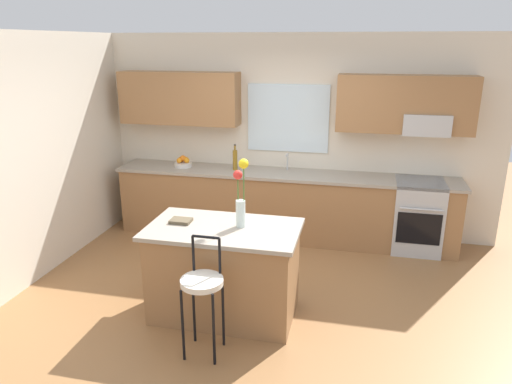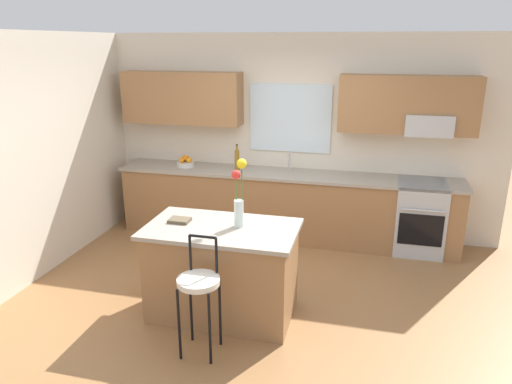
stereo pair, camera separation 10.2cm
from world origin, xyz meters
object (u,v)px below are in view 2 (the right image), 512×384
Objects in this scene: oven_range at (419,217)px; cookbook at (180,220)px; bar_stool_near at (199,286)px; fruit_bowl_oranges at (186,162)px; bottle_olive_oil at (237,159)px; flower_vase at (239,196)px; kitchen_island at (223,271)px.

cookbook reaches higher than oven_range.
fruit_bowl_oranges reaches higher than bar_stool_near.
bar_stool_near is 2.95× the size of bottle_olive_oil.
bottle_olive_oil reaches higher than fruit_bowl_oranges.
fruit_bowl_oranges is (-1.35, 1.99, -0.25)m from flower_vase.
bar_stool_near is 0.91m from flower_vase.
bottle_olive_oil is at bearing 99.28° from bar_stool_near.
bar_stool_near is at bearing -80.72° from bottle_olive_oil.
cookbook is at bearing 123.33° from bar_stool_near.
oven_range is at bearing 45.58° from kitchen_island.
kitchen_island is 7.18× the size of cookbook.
oven_range is 3.83× the size of fruit_bowl_oranges.
bar_stool_near is 4.34× the size of fruit_bowl_oranges.
cookbook is (-0.43, 0.66, 0.30)m from bar_stool_near.
flower_vase is at bearing 18.19° from kitchen_island.
bar_stool_near reaches higher than kitchen_island.
bar_stool_near is at bearing -126.74° from oven_range.
flower_vase is 2.75× the size of fruit_bowl_oranges.
kitchen_island is 2.42m from fruit_bowl_oranges.
cookbook is at bearing -140.54° from oven_range.
oven_range is 3.20m from fruit_bowl_oranges.
flower_vase is 1.87× the size of bottle_olive_oil.
bottle_olive_oil is (-0.59, 1.98, -0.16)m from flower_vase.
kitchen_island is 0.64m from cookbook.
bottle_olive_oil is at bearing 102.07° from kitchen_island.
oven_range is 2.82m from kitchen_island.
flower_vase is at bearing -73.31° from bottle_olive_oil.
kitchen_island is 5.98× the size of fruit_bowl_oranges.
flower_vase reaches higher than oven_range.
flower_vase is at bearing 2.00° from cookbook.
oven_range is 0.64× the size of kitchen_island.
fruit_bowl_oranges is (-1.19, 2.04, 0.51)m from kitchen_island.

